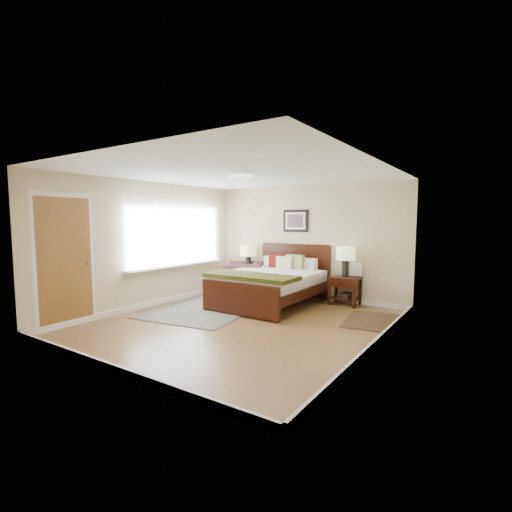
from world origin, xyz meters
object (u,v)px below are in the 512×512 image
object	(u,v)px
armchair	(244,278)
nightstand_right	(345,287)
bed	(271,279)
rug_persian	(208,308)
lamp_right	(346,255)
nightstand_left	(248,275)
lamp_left	(248,252)

from	to	relation	value
armchair	nightstand_right	bearing A→B (deg)	69.04
nightstand_right	armchair	size ratio (longest dim) A/B	0.68
bed	rug_persian	distance (m)	1.39
armchair	rug_persian	size ratio (longest dim) A/B	0.34
nightstand_right	lamp_right	bearing A→B (deg)	90.00
bed	nightstand_left	world-z (taller)	bed
bed	rug_persian	world-z (taller)	bed
bed	nightstand_right	bearing A→B (deg)	33.70
lamp_right	bed	bearing A→B (deg)	-145.86
lamp_left	rug_persian	world-z (taller)	lamp_left
nightstand_right	lamp_left	world-z (taller)	lamp_left
rug_persian	nightstand_left	bearing A→B (deg)	90.66
bed	lamp_right	size ratio (longest dim) A/B	3.61
bed	nightstand_left	distance (m)	1.43
nightstand_right	rug_persian	size ratio (longest dim) A/B	0.23
nightstand_right	armchair	bearing A→B (deg)	-173.83
lamp_right	rug_persian	world-z (taller)	lamp_right
nightstand_left	bed	bearing A→B (deg)	-35.90
rug_persian	nightstand_right	bearing A→B (deg)	31.48
bed	nightstand_right	size ratio (longest dim) A/B	3.75
lamp_right	nightstand_left	bearing A→B (deg)	-179.53
bed	lamp_left	world-z (taller)	bed
armchair	lamp_right	bearing A→B (deg)	69.38
lamp_right	armchair	world-z (taller)	lamp_right
lamp_right	rug_persian	bearing A→B (deg)	-139.87
nightstand_left	armchair	xyz separation A→B (m)	(0.05, -0.25, -0.02)
lamp_left	rug_persian	bearing A→B (deg)	-81.02
lamp_left	lamp_right	size ratio (longest dim) A/B	1.00
nightstand_left	nightstand_right	xyz separation A→B (m)	(2.41, 0.01, -0.05)
nightstand_right	rug_persian	xyz separation A→B (m)	(-2.13, -1.78, -0.36)
nightstand_left	nightstand_right	size ratio (longest dim) A/B	0.91
bed	lamp_right	world-z (taller)	bed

